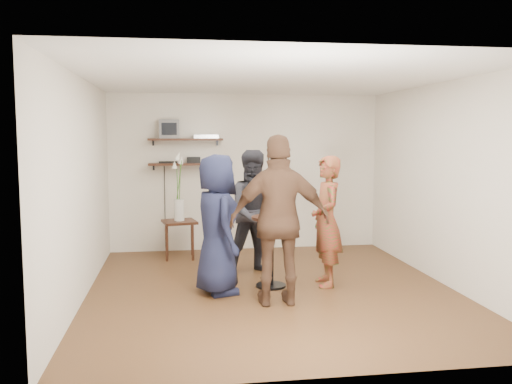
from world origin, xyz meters
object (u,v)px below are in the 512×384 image
drinks_table (271,242)px  person_brown (280,220)px  dvd_deck (206,136)px  side_table (179,227)px  person_navy (217,224)px  person_plaid (327,221)px  radio (194,160)px  person_dark (256,212)px  crt_monitor (169,129)px

drinks_table → person_brown: (-0.03, -0.71, 0.38)m
dvd_deck → side_table: size_ratio=0.67×
dvd_deck → person_brown: 3.17m
drinks_table → person_navy: 0.76m
person_navy → person_plaid: bearing=-97.7°
radio → side_table: size_ratio=0.37×
drinks_table → person_dark: size_ratio=0.53×
crt_monitor → drinks_table: crt_monitor is taller
person_plaid → drinks_table: bearing=-90.0°
radio → person_plaid: size_ratio=0.13×
person_dark → radio: bearing=110.6°
person_plaid → side_table: bearing=-133.0°
crt_monitor → side_table: bearing=-72.8°
dvd_deck → person_brown: bearing=-77.5°
side_table → person_plaid: bearing=-44.6°
dvd_deck → person_plaid: dvd_deck is taller
side_table → person_navy: (0.44, -1.97, 0.35)m
crt_monitor → dvd_deck: size_ratio=0.80×
crt_monitor → drinks_table: size_ratio=0.35×
side_table → dvd_deck: bearing=44.6°
dvd_deck → side_table: dvd_deck is taller
crt_monitor → person_navy: size_ratio=0.19×
radio → person_brown: person_brown is taller
crt_monitor → person_brown: (1.24, -2.96, -1.05)m
crt_monitor → dvd_deck: crt_monitor is taller
drinks_table → person_brown: person_brown is taller
dvd_deck → side_table: bearing=-135.4°
radio → person_plaid: bearing=-54.7°
person_navy → dvd_deck: bearing=-14.1°
crt_monitor → person_navy: crt_monitor is taller
radio → person_dark: bearing=-62.4°
drinks_table → person_plaid: size_ratio=0.54×
person_plaid → person_dark: bearing=-130.7°
dvd_deck → side_table: 1.54m
person_plaid → person_navy: person_navy is taller
dvd_deck → person_plaid: 2.87m
dvd_deck → radio: (-0.20, 0.00, -0.38)m
person_navy → crt_monitor: bearing=-0.4°
dvd_deck → person_dark: dvd_deck is taller
dvd_deck → radio: bearing=180.0°
dvd_deck → person_plaid: size_ratio=0.24×
drinks_table → person_navy: size_ratio=0.53×
crt_monitor → radio: (0.38, 0.00, -0.50)m
dvd_deck → radio: size_ratio=1.82×
side_table → person_dark: size_ratio=0.35×
person_dark → person_brown: bearing=-94.5°
person_navy → person_brown: person_brown is taller
radio → crt_monitor: bearing=180.0°
crt_monitor → person_plaid: (1.99, -2.26, -1.19)m
side_table → drinks_table: size_ratio=0.66×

